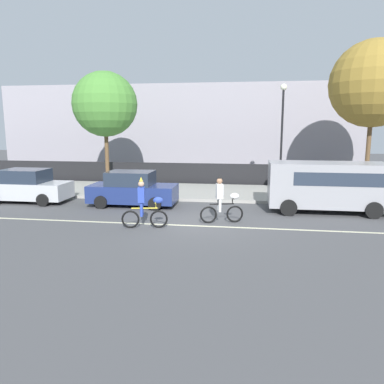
{
  "coord_description": "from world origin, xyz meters",
  "views": [
    {
      "loc": [
        1.82,
        -14.14,
        3.75
      ],
      "look_at": [
        -0.48,
        1.2,
        1.0
      ],
      "focal_mm": 35.0,
      "sensor_mm": 36.0,
      "label": 1
    }
  ],
  "objects_px": {
    "street_lamp_post": "(282,121)",
    "pedestrian_onlooker": "(276,174)",
    "parade_cyclist_cobalt": "(145,206)",
    "parked_van_grey": "(329,183)",
    "parked_car_navy": "(132,189)",
    "parked_car_silver": "(27,186)",
    "parade_cyclist_zebra": "(222,202)"
  },
  "relations": [
    {
      "from": "parked_car_silver",
      "to": "parade_cyclist_zebra",
      "type": "bearing_deg",
      "value": -15.0
    },
    {
      "from": "parade_cyclist_zebra",
      "to": "pedestrian_onlooker",
      "type": "relative_size",
      "value": 1.19
    },
    {
      "from": "parade_cyclist_zebra",
      "to": "parked_van_grey",
      "type": "height_order",
      "value": "parked_van_grey"
    },
    {
      "from": "parked_van_grey",
      "to": "pedestrian_onlooker",
      "type": "xyz_separation_m",
      "value": [
        -1.91,
        4.82,
        -0.27
      ]
    },
    {
      "from": "parade_cyclist_zebra",
      "to": "street_lamp_post",
      "type": "bearing_deg",
      "value": 69.18
    },
    {
      "from": "parade_cyclist_zebra",
      "to": "parked_car_navy",
      "type": "xyz_separation_m",
      "value": [
        -4.43,
        2.59,
        -0.06
      ]
    },
    {
      "from": "parade_cyclist_cobalt",
      "to": "pedestrian_onlooker",
      "type": "bearing_deg",
      "value": 58.14
    },
    {
      "from": "street_lamp_post",
      "to": "parked_car_silver",
      "type": "bearing_deg",
      "value": -159.84
    },
    {
      "from": "parade_cyclist_cobalt",
      "to": "parade_cyclist_zebra",
      "type": "xyz_separation_m",
      "value": [
        2.78,
        1.19,
        0.0
      ]
    },
    {
      "from": "parked_van_grey",
      "to": "street_lamp_post",
      "type": "distance_m",
      "value": 5.69
    },
    {
      "from": "parked_car_navy",
      "to": "pedestrian_onlooker",
      "type": "distance_m",
      "value": 8.49
    },
    {
      "from": "pedestrian_onlooker",
      "to": "street_lamp_post",
      "type": "bearing_deg",
      "value": -26.42
    },
    {
      "from": "pedestrian_onlooker",
      "to": "parked_van_grey",
      "type": "bearing_deg",
      "value": -68.33
    },
    {
      "from": "street_lamp_post",
      "to": "parade_cyclist_zebra",
      "type": "bearing_deg",
      "value": -110.82
    },
    {
      "from": "parade_cyclist_zebra",
      "to": "parked_car_silver",
      "type": "bearing_deg",
      "value": 165.0
    },
    {
      "from": "street_lamp_post",
      "to": "pedestrian_onlooker",
      "type": "distance_m",
      "value": 2.98
    },
    {
      "from": "pedestrian_onlooker",
      "to": "parked_car_silver",
      "type": "bearing_deg",
      "value": -159.09
    },
    {
      "from": "parked_van_grey",
      "to": "parked_car_silver",
      "type": "height_order",
      "value": "parked_van_grey"
    },
    {
      "from": "parked_car_silver",
      "to": "pedestrian_onlooker",
      "type": "distance_m",
      "value": 13.31
    },
    {
      "from": "parked_van_grey",
      "to": "street_lamp_post",
      "type": "bearing_deg",
      "value": 109.84
    },
    {
      "from": "parade_cyclist_zebra",
      "to": "street_lamp_post",
      "type": "relative_size",
      "value": 0.33
    },
    {
      "from": "street_lamp_post",
      "to": "pedestrian_onlooker",
      "type": "bearing_deg",
      "value": 153.58
    },
    {
      "from": "street_lamp_post",
      "to": "parked_van_grey",
      "type": "bearing_deg",
      "value": -70.16
    },
    {
      "from": "parade_cyclist_zebra",
      "to": "pedestrian_onlooker",
      "type": "height_order",
      "value": "parade_cyclist_zebra"
    },
    {
      "from": "parade_cyclist_zebra",
      "to": "parked_car_navy",
      "type": "bearing_deg",
      "value": 149.75
    },
    {
      "from": "parked_car_navy",
      "to": "parked_car_silver",
      "type": "height_order",
      "value": "same"
    },
    {
      "from": "parked_van_grey",
      "to": "pedestrian_onlooker",
      "type": "height_order",
      "value": "parked_van_grey"
    },
    {
      "from": "parked_van_grey",
      "to": "street_lamp_post",
      "type": "height_order",
      "value": "street_lamp_post"
    },
    {
      "from": "parade_cyclist_cobalt",
      "to": "parked_van_grey",
      "type": "distance_m",
      "value": 8.18
    },
    {
      "from": "parked_car_navy",
      "to": "parade_cyclist_zebra",
      "type": "bearing_deg",
      "value": -30.25
    },
    {
      "from": "parked_car_navy",
      "to": "parked_car_silver",
      "type": "distance_m",
      "value": 5.44
    },
    {
      "from": "parked_car_navy",
      "to": "parked_van_grey",
      "type": "bearing_deg",
      "value": -0.06
    }
  ]
}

